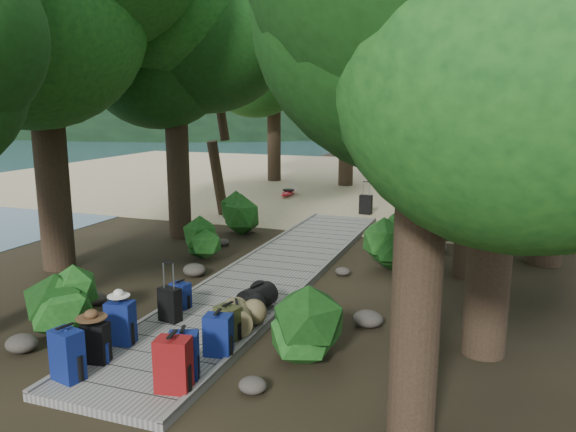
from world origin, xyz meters
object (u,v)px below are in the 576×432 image
at_px(backpack_left_d, 180,294).
at_px(suitcase_on_boardwalk, 170,305).
at_px(backpack_left_c, 121,320).
at_px(backpack_right_c, 218,333).
at_px(duffel_right_black, 257,298).
at_px(kayak, 288,192).
at_px(duffel_right_khaki, 237,317).
at_px(sun_lounger, 449,204).
at_px(lone_suitcase_on_sand, 366,205).
at_px(backpack_right_d, 228,321).
at_px(backpack_right_a, 173,362).
at_px(backpack_left_a, 67,352).
at_px(backpack_right_b, 184,353).
at_px(backpack_left_b, 96,341).

bearing_deg(backpack_left_d, suitcase_on_boardwalk, -64.45).
height_order(backpack_left_c, suitcase_on_boardwalk, backpack_left_c).
height_order(backpack_right_c, duffel_right_black, backpack_right_c).
bearing_deg(kayak, duffel_right_khaki, -78.43).
bearing_deg(duffel_right_khaki, sun_lounger, 49.42).
relative_size(backpack_left_d, duffel_right_black, 0.74).
relative_size(lone_suitcase_on_sand, kayak, 0.19).
bearing_deg(backpack_right_d, duffel_right_khaki, 102.21).
bearing_deg(backpack_right_a, sun_lounger, 69.92).
xyz_separation_m(backpack_left_c, lone_suitcase_on_sand, (1.18, 11.45, -0.14)).
height_order(backpack_right_c, suitcase_on_boardwalk, backpack_right_c).
xyz_separation_m(backpack_left_a, sun_lounger, (3.71, 13.79, -0.19)).
bearing_deg(suitcase_on_boardwalk, backpack_right_b, -41.93).
distance_m(duffel_right_black, lone_suitcase_on_sand, 9.47).
bearing_deg(backpack_right_c, backpack_right_d, 93.61).
distance_m(backpack_left_a, suitcase_on_boardwalk, 2.17).
distance_m(backpack_left_a, sun_lounger, 14.28).
bearing_deg(duffel_right_black, suitcase_on_boardwalk, -124.95).
xyz_separation_m(backpack_left_b, backpack_right_a, (1.41, -0.31, 0.06)).
bearing_deg(backpack_right_a, lone_suitcase_on_sand, 80.80).
height_order(backpack_left_c, kayak, backpack_left_c).
relative_size(backpack_left_b, duffel_right_black, 0.94).
bearing_deg(backpack_left_a, kayak, 112.94).
bearing_deg(backpack_right_b, backpack_left_a, -179.98).
bearing_deg(duffel_right_khaki, backpack_right_c, -111.37).
bearing_deg(backpack_right_d, backpack_left_c, -141.32).
distance_m(backpack_right_c, duffel_right_black, 1.84).
bearing_deg(suitcase_on_boardwalk, duffel_right_black, 52.24).
bearing_deg(suitcase_on_boardwalk, backpack_right_d, -2.66).
bearing_deg(backpack_left_b, duffel_right_black, 53.87).
distance_m(backpack_right_c, duffel_right_khaki, 0.88).
distance_m(backpack_left_a, backpack_left_d, 2.76).
relative_size(backpack_right_a, kayak, 0.23).
distance_m(backpack_left_b, backpack_left_c, 0.63).
distance_m(backpack_left_b, duffel_right_khaki, 2.14).
distance_m(backpack_right_d, lone_suitcase_on_sand, 10.75).
relative_size(backpack_left_b, kayak, 0.19).
bearing_deg(suitcase_on_boardwalk, backpack_right_c, -21.56).
height_order(backpack_left_c, backpack_right_b, backpack_left_c).
distance_m(backpack_left_d, kayak, 12.72).
distance_m(backpack_left_a, backpack_right_b, 1.49).
xyz_separation_m(backpack_left_a, backpack_right_b, (1.38, 0.55, -0.03)).
relative_size(backpack_left_c, backpack_right_a, 0.95).
relative_size(suitcase_on_boardwalk, kayak, 0.17).
bearing_deg(suitcase_on_boardwalk, backpack_left_c, -90.56).
bearing_deg(backpack_right_d, lone_suitcase_on_sand, 103.22).
height_order(backpack_right_b, duffel_right_black, backpack_right_b).
relative_size(backpack_left_b, suitcase_on_boardwalk, 1.11).
relative_size(backpack_left_c, suitcase_on_boardwalk, 1.28).
distance_m(duffel_right_khaki, sun_lounger, 11.84).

